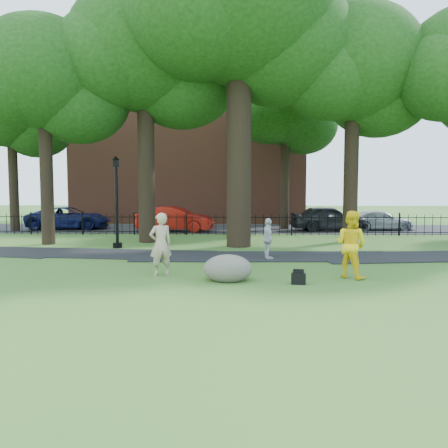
{
  "coord_description": "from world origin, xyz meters",
  "views": [
    {
      "loc": [
        0.02,
        -12.72,
        2.55
      ],
      "look_at": [
        -0.49,
        2.0,
        1.41
      ],
      "focal_mm": 35.0,
      "sensor_mm": 36.0,
      "label": 1
    }
  ],
  "objects_px": {
    "lamppost": "(117,203)",
    "red_sedan": "(175,219)",
    "big_tree": "(242,17)",
    "man": "(351,244)",
    "boulder": "(228,267)",
    "woman": "(161,244)"
  },
  "relations": [
    {
      "from": "man",
      "to": "big_tree",
      "type": "bearing_deg",
      "value": -22.52
    },
    {
      "from": "man",
      "to": "boulder",
      "type": "relative_size",
      "value": 1.42
    },
    {
      "from": "woman",
      "to": "lamppost",
      "type": "height_order",
      "value": "lamppost"
    },
    {
      "from": "lamppost",
      "to": "man",
      "type": "bearing_deg",
      "value": -52.52
    },
    {
      "from": "big_tree",
      "to": "man",
      "type": "bearing_deg",
      "value": -66.21
    },
    {
      "from": "big_tree",
      "to": "man",
      "type": "distance_m",
      "value": 12.02
    },
    {
      "from": "big_tree",
      "to": "boulder",
      "type": "height_order",
      "value": "big_tree"
    },
    {
      "from": "man",
      "to": "boulder",
      "type": "distance_m",
      "value": 3.65
    },
    {
      "from": "red_sedan",
      "to": "woman",
      "type": "bearing_deg",
      "value": -168.51
    },
    {
      "from": "big_tree",
      "to": "lamppost",
      "type": "bearing_deg",
      "value": -171.81
    },
    {
      "from": "big_tree",
      "to": "boulder",
      "type": "relative_size",
      "value": 10.41
    },
    {
      "from": "lamppost",
      "to": "red_sedan",
      "type": "height_order",
      "value": "lamppost"
    },
    {
      "from": "big_tree",
      "to": "man",
      "type": "xyz_separation_m",
      "value": [
        3.14,
        -7.12,
        -9.16
      ]
    },
    {
      "from": "man",
      "to": "red_sedan",
      "type": "distance_m",
      "value": 15.65
    },
    {
      "from": "lamppost",
      "to": "boulder",
      "type": "bearing_deg",
      "value": -69.89
    },
    {
      "from": "big_tree",
      "to": "red_sedan",
      "type": "relative_size",
      "value": 3.06
    },
    {
      "from": "boulder",
      "to": "lamppost",
      "type": "height_order",
      "value": "lamppost"
    },
    {
      "from": "man",
      "to": "lamppost",
      "type": "distance_m",
      "value": 10.76
    },
    {
      "from": "boulder",
      "to": "big_tree",
      "type": "bearing_deg",
      "value": 86.81
    },
    {
      "from": "big_tree",
      "to": "lamppost",
      "type": "relative_size",
      "value": 3.55
    },
    {
      "from": "big_tree",
      "to": "woman",
      "type": "xyz_separation_m",
      "value": [
        -2.45,
        -6.94,
        -9.2
      ]
    },
    {
      "from": "man",
      "to": "lamppost",
      "type": "height_order",
      "value": "lamppost"
    }
  ]
}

